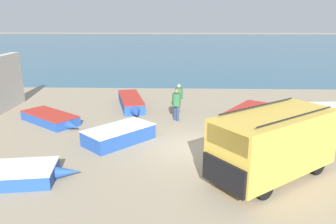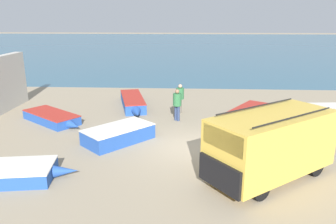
% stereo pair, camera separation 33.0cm
% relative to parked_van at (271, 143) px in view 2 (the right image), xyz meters
% --- Properties ---
extents(ground_plane, '(200.00, 200.00, 0.00)m').
position_rel_parked_van_xyz_m(ground_plane, '(-2.68, 2.47, -1.26)').
color(ground_plane, gray).
extents(sea_water, '(120.00, 80.00, 0.01)m').
position_rel_parked_van_xyz_m(sea_water, '(-2.68, 54.47, -1.26)').
color(sea_water, '#33607A').
rests_on(sea_water, ground_plane).
extents(parked_van, '(4.95, 4.38, 2.43)m').
position_rel_parked_van_xyz_m(parked_van, '(0.00, 0.00, 0.00)').
color(parked_van, gold).
rests_on(parked_van, ground_plane).
extents(fishing_rowboat_0, '(2.25, 5.21, 0.62)m').
position_rel_parked_van_xyz_m(fishing_rowboat_0, '(-6.21, 8.88, -0.95)').
color(fishing_rowboat_0, '#234CA3').
rests_on(fishing_rowboat_0, ground_plane).
extents(fishing_rowboat_1, '(3.21, 4.25, 0.58)m').
position_rel_parked_van_xyz_m(fishing_rowboat_1, '(0.39, 6.73, -0.97)').
color(fishing_rowboat_1, navy).
rests_on(fishing_rowboat_1, ground_plane).
extents(fishing_rowboat_3, '(3.81, 1.54, 0.61)m').
position_rel_parked_van_xyz_m(fishing_rowboat_3, '(4.64, 7.60, -0.96)').
color(fishing_rowboat_3, '#ADA89E').
rests_on(fishing_rowboat_3, ground_plane).
extents(fishing_rowboat_4, '(3.35, 3.46, 0.69)m').
position_rel_parked_van_xyz_m(fishing_rowboat_4, '(-5.85, 3.17, -0.92)').
color(fishing_rowboat_4, '#234CA3').
rests_on(fishing_rowboat_4, ground_plane).
extents(fishing_rowboat_5, '(3.90, 3.26, 0.50)m').
position_rel_parked_van_xyz_m(fishing_rowboat_5, '(-10.03, 5.66, -1.01)').
color(fishing_rowboat_5, '#234CA3').
rests_on(fishing_rowboat_5, ground_plane).
extents(fisherman_1, '(0.44, 0.44, 1.69)m').
position_rel_parked_van_xyz_m(fisherman_1, '(-3.27, 7.87, -0.25)').
color(fisherman_1, '#5B564C').
rests_on(fisherman_1, ground_plane).
extents(fisherman_2, '(0.46, 0.46, 1.73)m').
position_rel_parked_van_xyz_m(fisherman_2, '(-3.39, 6.30, -0.22)').
color(fisherman_2, navy).
rests_on(fisherman_2, ground_plane).
extents(fisherman_3, '(0.42, 0.42, 1.60)m').
position_rel_parked_van_xyz_m(fisherman_3, '(3.52, 3.40, -0.31)').
color(fisherman_3, '#5B564C').
rests_on(fisherman_3, ground_plane).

